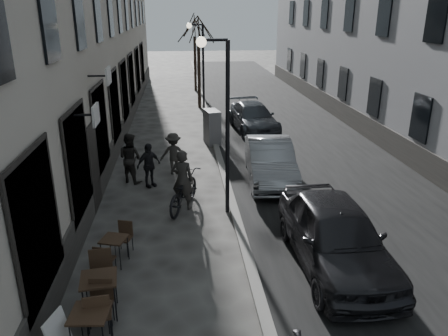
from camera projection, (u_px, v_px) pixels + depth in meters
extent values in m
cube|color=black|center=(280.00, 126.00, 22.90)|extent=(7.30, 60.00, 0.00)
cube|color=slate|center=(210.00, 126.00, 22.53)|extent=(0.25, 60.00, 0.12)
cylinder|color=black|center=(228.00, 132.00, 12.33)|extent=(0.12, 0.12, 5.00)
cylinder|color=black|center=(215.00, 40.00, 11.44)|extent=(0.70, 0.08, 0.08)
sphere|color=#FFF2CC|center=(201.00, 42.00, 11.43)|extent=(0.28, 0.28, 0.28)
cylinder|color=black|center=(203.00, 73.00, 23.55)|extent=(0.12, 0.12, 5.00)
cylinder|color=black|center=(196.00, 25.00, 22.66)|extent=(0.70, 0.08, 0.08)
sphere|color=#FFF2CC|center=(189.00, 26.00, 22.64)|extent=(0.28, 0.28, 0.28)
cylinder|color=black|center=(199.00, 76.00, 26.53)|extent=(0.20, 0.20, 3.90)
cylinder|color=black|center=(195.00, 64.00, 32.14)|extent=(0.20, 0.20, 3.90)
cube|color=black|center=(90.00, 313.00, 7.58)|extent=(0.71, 0.71, 0.04)
cylinder|color=black|center=(81.00, 322.00, 7.98)|extent=(0.03, 0.03, 0.77)
cylinder|color=black|center=(111.00, 321.00, 7.99)|extent=(0.03, 0.03, 0.77)
cube|color=black|center=(98.00, 279.00, 8.48)|extent=(0.77, 0.77, 0.04)
cylinder|color=black|center=(84.00, 308.00, 8.30)|extent=(0.03, 0.03, 0.81)
cylinder|color=black|center=(115.00, 304.00, 8.42)|extent=(0.03, 0.03, 0.81)
cylinder|color=black|center=(86.00, 290.00, 8.83)|extent=(0.03, 0.03, 0.81)
cylinder|color=black|center=(116.00, 287.00, 8.95)|extent=(0.03, 0.03, 0.81)
cube|color=black|center=(114.00, 239.00, 10.28)|extent=(0.70, 0.70, 0.04)
cylinder|color=black|center=(101.00, 256.00, 10.22)|extent=(0.02, 0.02, 0.65)
cylinder|color=black|center=(120.00, 258.00, 10.14)|extent=(0.02, 0.02, 0.65)
cylinder|color=black|center=(110.00, 246.00, 10.65)|extent=(0.02, 0.02, 0.65)
cylinder|color=black|center=(128.00, 248.00, 10.57)|extent=(0.02, 0.02, 0.65)
cube|color=slate|center=(212.00, 127.00, 19.61)|extent=(0.76, 1.12, 1.53)
imported|color=black|center=(183.00, 191.00, 13.23)|extent=(1.49, 2.31, 1.15)
imported|color=#2A2825|center=(183.00, 180.00, 13.11)|extent=(0.80, 0.66, 1.88)
imported|color=black|center=(130.00, 158.00, 15.19)|extent=(1.09, 1.04, 1.76)
imported|color=#2B2925|center=(174.00, 153.00, 16.00)|extent=(1.01, 0.59, 1.56)
imported|color=black|center=(149.00, 165.00, 14.81)|extent=(0.95, 0.84, 1.55)
imported|color=black|center=(335.00, 235.00, 10.18)|extent=(1.96, 4.76, 1.62)
imported|color=gray|center=(270.00, 161.00, 15.40)|extent=(1.87, 4.49, 1.44)
imported|color=#353A3F|center=(253.00, 117.00, 21.80)|extent=(2.31, 4.78, 1.34)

